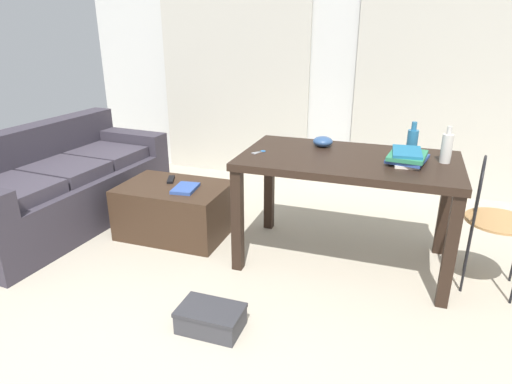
# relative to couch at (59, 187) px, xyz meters

# --- Properties ---
(ground_plane) EXTENTS (8.35, 8.35, 0.00)m
(ground_plane) POSITION_rel_couch_xyz_m (1.96, -0.31, -0.31)
(ground_plane) COLOR #B2A893
(wall_back) EXTENTS (5.49, 0.10, 2.54)m
(wall_back) POSITION_rel_couch_xyz_m (1.96, 1.83, 0.96)
(wall_back) COLOR silver
(wall_back) RESTS_ON ground
(curtains) EXTENTS (3.75, 0.03, 2.21)m
(curtains) POSITION_rel_couch_xyz_m (1.96, 1.75, 0.79)
(curtains) COLOR beige
(curtains) RESTS_ON ground
(couch) EXTENTS (0.97, 1.96, 0.80)m
(couch) POSITION_rel_couch_xyz_m (0.00, 0.00, 0.00)
(couch) COLOR #38333D
(couch) RESTS_ON ground
(coffee_table) EXTENTS (0.83, 0.57, 0.41)m
(coffee_table) POSITION_rel_couch_xyz_m (1.04, 0.10, -0.11)
(coffee_table) COLOR #382619
(coffee_table) RESTS_ON ground
(craft_table) EXTENTS (1.43, 0.81, 0.78)m
(craft_table) POSITION_rel_couch_xyz_m (2.38, 0.11, 0.36)
(craft_table) COLOR black
(craft_table) RESTS_ON ground
(wire_chair) EXTENTS (0.40, 0.42, 0.87)m
(wire_chair) POSITION_rel_couch_xyz_m (3.27, 0.09, 0.23)
(wire_chair) COLOR #B7844C
(wire_chair) RESTS_ON ground
(bottle_near) EXTENTS (0.07, 0.07, 0.21)m
(bottle_near) POSITION_rel_couch_xyz_m (2.77, 0.39, 0.55)
(bottle_near) COLOR teal
(bottle_near) RESTS_ON craft_table
(bottle_far) EXTENTS (0.07, 0.07, 0.24)m
(bottle_far) POSITION_rel_couch_xyz_m (2.98, 0.19, 0.56)
(bottle_far) COLOR beige
(bottle_far) RESTS_ON craft_table
(bowl) EXTENTS (0.14, 0.14, 0.07)m
(bowl) POSITION_rel_couch_xyz_m (2.16, 0.32, 0.50)
(bowl) COLOR #2D4C7A
(bowl) RESTS_ON craft_table
(book_stack) EXTENTS (0.27, 0.33, 0.08)m
(book_stack) POSITION_rel_couch_xyz_m (2.75, 0.10, 0.50)
(book_stack) COLOR silver
(book_stack) RESTS_ON craft_table
(scissors) EXTENTS (0.08, 0.11, 0.00)m
(scissors) POSITION_rel_couch_xyz_m (1.79, 0.03, 0.46)
(scissors) COLOR #9EA0A5
(scissors) RESTS_ON craft_table
(tv_remote_primary) EXTENTS (0.11, 0.17, 0.02)m
(tv_remote_primary) POSITION_rel_couch_xyz_m (0.96, 0.20, 0.11)
(tv_remote_primary) COLOR black
(tv_remote_primary) RESTS_ON coffee_table
(magazine) EXTENTS (0.19, 0.25, 0.02)m
(magazine) POSITION_rel_couch_xyz_m (1.17, 0.05, 0.11)
(magazine) COLOR #33519E
(magazine) RESTS_ON coffee_table
(shoebox) EXTENTS (0.36, 0.23, 0.14)m
(shoebox) POSITION_rel_couch_xyz_m (1.82, -0.91, -0.25)
(shoebox) COLOR #38383D
(shoebox) RESTS_ON ground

